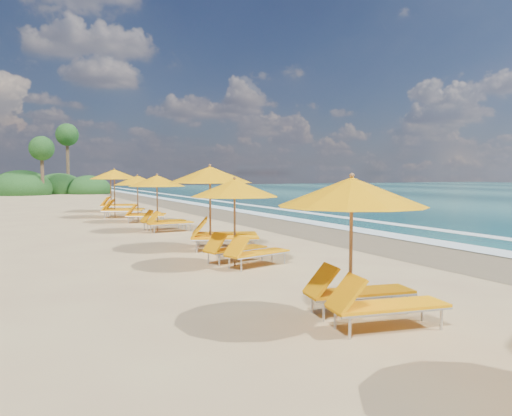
{
  "coord_description": "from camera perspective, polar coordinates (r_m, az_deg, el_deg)",
  "views": [
    {
      "loc": [
        -7.47,
        -14.96,
        2.37
      ],
      "look_at": [
        0.0,
        0.0,
        1.2
      ],
      "focal_mm": 35.12,
      "sensor_mm": 36.0,
      "label": 1
    }
  ],
  "objects": [
    {
      "name": "ground",
      "position": [
        16.89,
        0.0,
        -4.06
      ],
      "size": [
        160.0,
        160.0,
        0.0
      ],
      "primitive_type": "plane",
      "color": "tan",
      "rests_on": "ground"
    },
    {
      "name": "wet_sand",
      "position": [
        19.0,
        10.87,
        -3.22
      ],
      "size": [
        4.0,
        160.0,
        0.01
      ],
      "primitive_type": "cube",
      "color": "olive",
      "rests_on": "ground"
    },
    {
      "name": "surf_foam",
      "position": [
        20.74,
        16.82,
        -2.66
      ],
      "size": [
        4.0,
        160.0,
        0.01
      ],
      "color": "white",
      "rests_on": "ground"
    },
    {
      "name": "station_2",
      "position": [
        8.05,
        11.94,
        -3.5
      ],
      "size": [
        2.85,
        2.72,
        2.37
      ],
      "rotation": [
        0.0,
        0.0,
        -0.18
      ],
      "color": "olive",
      "rests_on": "ground"
    },
    {
      "name": "station_3",
      "position": [
        12.79,
        -1.84,
        -0.92
      ],
      "size": [
        2.82,
        2.73,
        2.27
      ],
      "rotation": [
        0.0,
        0.0,
        0.26
      ],
      "color": "olive",
      "rests_on": "ground"
    },
    {
      "name": "station_4",
      "position": [
        15.65,
        -4.5,
        0.75
      ],
      "size": [
        3.44,
        3.39,
        2.65
      ],
      "rotation": [
        0.0,
        0.0,
        -0.38
      ],
      "color": "olive",
      "rests_on": "ground"
    },
    {
      "name": "station_5",
      "position": [
        20.76,
        -10.71,
        1.02
      ],
      "size": [
        2.57,
        2.39,
        2.35
      ],
      "rotation": [
        0.0,
        0.0,
        0.03
      ],
      "color": "olive",
      "rests_on": "ground"
    },
    {
      "name": "station_6",
      "position": [
        24.79,
        -12.92,
        1.41
      ],
      "size": [
        2.98,
        2.94,
        2.31
      ],
      "rotation": [
        0.0,
        0.0,
        -0.37
      ],
      "color": "olive",
      "rests_on": "ground"
    },
    {
      "name": "station_7",
      "position": [
        27.8,
        -15.4,
        2.02
      ],
      "size": [
        3.4,
        3.35,
        2.64
      ],
      "rotation": [
        0.0,
        0.0,
        -0.37
      ],
      "color": "olive",
      "rests_on": "ground"
    },
    {
      "name": "station_8",
      "position": [
        32.06,
        -15.85,
        2.18
      ],
      "size": [
        3.26,
        3.18,
        2.56
      ],
      "rotation": [
        0.0,
        0.0,
        -0.32
      ],
      "color": "olive",
      "rests_on": "ground"
    }
  ]
}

